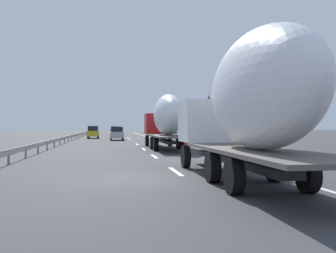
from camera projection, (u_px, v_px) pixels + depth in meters
The scene contains 21 objects.
ground_plane at pixel (118, 140), 54.31m from camera, with size 260.00×260.00×0.00m, color #38383A.
lane_stripe_0 at pixel (176, 171), 16.95m from camera, with size 3.20×0.20×0.01m, color white.
lane_stripe_1 at pixel (154, 156), 25.25m from camera, with size 3.20×0.20×0.01m, color white.
lane_stripe_2 at pixel (144, 149), 33.19m from camera, with size 3.20×0.20×0.01m, color white.
lane_stripe_3 at pixel (137, 144), 42.01m from camera, with size 3.20×0.20×0.01m, color white.
lane_stripe_4 at pixel (129, 139), 58.64m from camera, with size 3.20×0.20×0.01m, color white.
lane_stripe_5 at pixel (127, 138), 65.78m from camera, with size 3.20×0.20×0.01m, color white.
edge_line_right at pixel (154, 139), 60.04m from camera, with size 110.00×0.20×0.01m, color white.
truck_lead at pixel (166, 119), 33.09m from camera, with size 13.97×2.55×4.41m.
truck_trailing at pixel (248, 102), 13.33m from camera, with size 13.57×2.55×4.89m.
car_yellow_coupe at pixel (93, 132), 62.43m from camera, with size 4.59×1.73×1.92m.
car_red_compact at pixel (114, 130), 94.50m from camera, with size 4.73×1.83×1.85m.
car_silver_hatch at pixel (117, 133), 54.23m from camera, with size 4.67×1.80×1.81m.
car_blue_sedan at pixel (116, 131), 86.63m from camera, with size 4.34×1.86×1.79m.
road_sign at pixel (174, 123), 48.31m from camera, with size 0.10×0.90×3.36m.
tree_0 at pixel (160, 118), 102.14m from camera, with size 3.21×3.21×5.74m.
tree_1 at pixel (176, 112), 68.17m from camera, with size 3.05×3.05×6.96m.
tree_2 at pixel (209, 113), 55.15m from camera, with size 2.83×2.83×6.26m.
tree_3 at pixel (192, 113), 70.81m from camera, with size 3.49×3.49×6.67m.
tree_4 at pixel (202, 115), 59.95m from camera, with size 2.85×2.85×5.39m.
guardrail_median at pixel (74, 135), 56.42m from camera, with size 94.00×0.10×0.76m.
Camera 1 is at (-14.73, 0.93, 1.93)m, focal length 42.75 mm.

